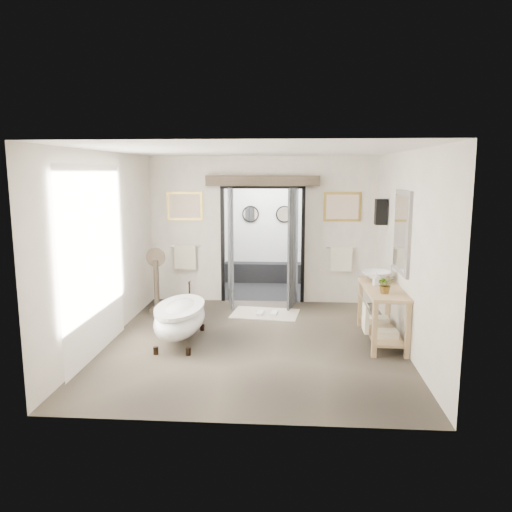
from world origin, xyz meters
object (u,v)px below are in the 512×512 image
clawfoot_tub (180,318)px  basin (376,276)px  vanity (381,309)px  rug (265,314)px

clawfoot_tub → basin: bearing=12.6°
vanity → basin: size_ratio=3.35×
basin → rug: bearing=173.7°
vanity → rug: bearing=144.0°
clawfoot_tub → basin: basin is taller
vanity → basin: basin is taller
basin → vanity: bearing=-67.7°
vanity → rug: vanity is taller
rug → basin: (1.84, -0.92, 0.92)m
vanity → basin: bearing=91.9°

